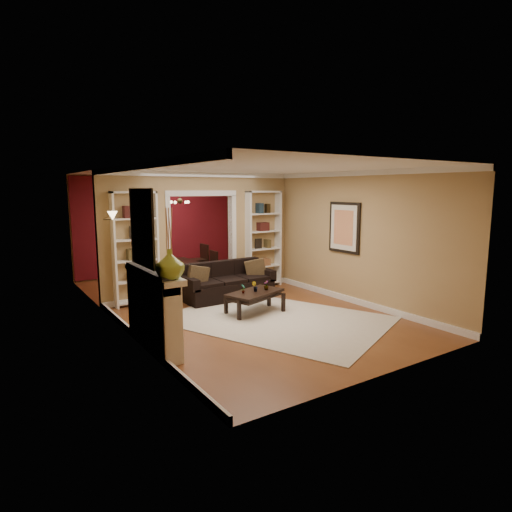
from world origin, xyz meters
TOP-DOWN VIEW (x-y plane):
  - floor at (0.00, 0.00)m, footprint 8.00×8.00m
  - ceiling at (0.00, 0.00)m, footprint 8.00×8.00m
  - wall_back at (0.00, 4.00)m, footprint 8.00×0.00m
  - wall_front at (0.00, -4.00)m, footprint 8.00×0.00m
  - wall_left at (-2.25, 0.00)m, footprint 0.00×8.00m
  - wall_right at (2.25, 0.00)m, footprint 0.00×8.00m
  - partition_wall at (0.00, 1.20)m, footprint 4.50×0.15m
  - red_back_panel at (0.00, 3.97)m, footprint 4.44×0.04m
  - dining_window at (0.00, 3.93)m, footprint 0.78×0.03m
  - area_rug at (0.23, -1.37)m, footprint 3.96×4.51m
  - sofa at (0.24, 0.45)m, footprint 2.00×0.86m
  - pillow_left at (-0.47, 0.43)m, footprint 0.43×0.12m
  - pillow_right at (0.95, 0.43)m, footprint 0.44×0.34m
  - coffee_table at (0.13, -0.80)m, footprint 1.24×0.93m
  - plant_left at (-0.13, -0.80)m, footprint 0.11×0.10m
  - plant_center at (0.13, -0.80)m, footprint 0.13×0.13m
  - plant_right at (0.39, -0.80)m, footprint 0.11×0.11m
  - bookshelf_left at (-1.55, 1.03)m, footprint 0.90×0.30m
  - bookshelf_right at (1.55, 1.03)m, footprint 0.90×0.30m
  - fireplace at (-2.09, -1.50)m, footprint 0.32×1.70m
  - vase at (-2.09, -2.16)m, footprint 0.44×0.44m
  - mirror at (-2.23, -1.50)m, footprint 0.03×0.95m
  - wall_sconce at (-2.15, 0.55)m, footprint 0.18×0.18m
  - framed_art at (2.21, -1.00)m, footprint 0.04×0.85m
  - dining_table at (0.10, 2.57)m, footprint 1.46×0.81m
  - dining_chair_nw at (-0.45, 2.27)m, footprint 0.52×0.52m
  - dining_chair_ne at (0.65, 2.27)m, footprint 0.52×0.52m
  - dining_chair_sw at (-0.45, 2.87)m, footprint 0.44×0.44m
  - dining_chair_se at (0.65, 2.87)m, footprint 0.57×0.57m
  - chandelier at (0.00, 2.70)m, footprint 0.50×0.50m

SIDE VIEW (x-z plane):
  - floor at x=0.00m, z-range 0.00..0.00m
  - area_rug at x=0.23m, z-range 0.00..0.01m
  - coffee_table at x=0.13m, z-range 0.00..0.42m
  - dining_table at x=0.10m, z-range 0.00..0.51m
  - sofa at x=0.24m, z-range 0.00..0.78m
  - dining_chair_ne at x=0.65m, z-range 0.00..0.80m
  - dining_chair_nw at x=-0.45m, z-range 0.00..0.81m
  - dining_chair_sw at x=-0.45m, z-range 0.00..0.82m
  - dining_chair_se at x=0.65m, z-range 0.00..0.91m
  - plant_left at x=-0.13m, z-range 0.42..0.59m
  - plant_right at x=0.39m, z-range 0.42..0.60m
  - plant_center at x=0.13m, z-range 0.42..0.61m
  - fireplace at x=-2.09m, z-range 0.00..1.16m
  - pillow_left at x=-0.47m, z-range 0.38..0.81m
  - pillow_right at x=0.95m, z-range 0.38..0.82m
  - bookshelf_left at x=-1.55m, z-range 0.00..2.30m
  - bookshelf_right at x=1.55m, z-range 0.00..2.30m
  - red_back_panel at x=0.00m, z-range 0.00..2.64m
  - wall_back at x=0.00m, z-range -2.65..5.35m
  - wall_front at x=0.00m, z-range -2.65..5.35m
  - wall_left at x=-2.25m, z-range -2.65..5.35m
  - wall_right at x=2.25m, z-range -2.65..5.35m
  - partition_wall at x=0.00m, z-range 0.00..2.70m
  - vase at x=-2.09m, z-range 1.16..1.56m
  - dining_window at x=0.00m, z-range 1.06..2.04m
  - framed_art at x=2.21m, z-range 1.02..2.08m
  - mirror at x=-2.23m, z-range 1.25..2.35m
  - wall_sconce at x=-2.15m, z-range 1.72..1.94m
  - chandelier at x=0.00m, z-range 1.87..2.17m
  - ceiling at x=0.00m, z-range 2.70..2.70m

